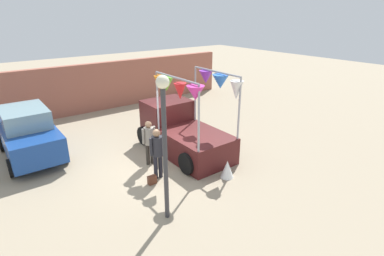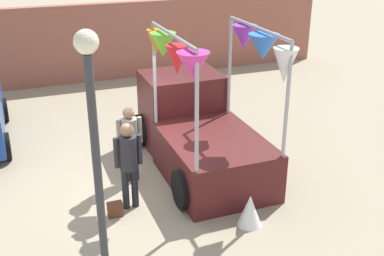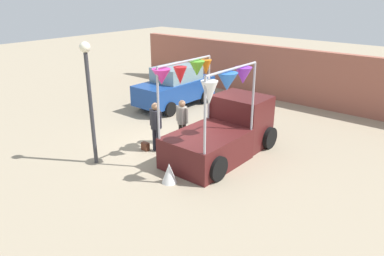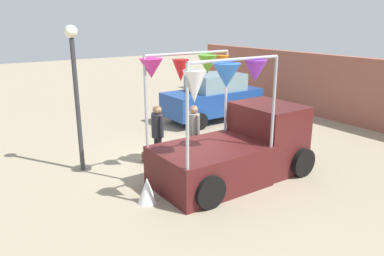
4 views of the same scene
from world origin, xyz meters
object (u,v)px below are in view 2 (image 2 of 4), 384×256
handbag (115,209)px  folded_kite_bundle_white (250,210)px  street_lamp (94,129)px  person_customer (128,158)px  person_vendor (130,137)px  vendor_truck (197,124)px

handbag → folded_kite_bundle_white: bearing=-27.4°
handbag → street_lamp: bearing=-106.7°
handbag → street_lamp: (-0.51, -1.69, 2.38)m
person_customer → folded_kite_bundle_white: 2.41m
person_vendor → handbag: (-0.63, -1.23, -0.85)m
handbag → person_customer: bearing=29.7°
street_lamp → vendor_truck: bearing=49.8°
person_vendor → folded_kite_bundle_white: bearing=-56.4°
vendor_truck → handbag: 2.83m
person_customer → folded_kite_bundle_white: person_customer is taller
handbag → street_lamp: street_lamp is taller
vendor_truck → person_vendor: 1.64m
person_vendor → person_customer: bearing=-105.1°
folded_kite_bundle_white → street_lamp: bearing=-168.5°
vendor_truck → person_vendor: vendor_truck is taller
vendor_truck → folded_kite_bundle_white: 2.76m
person_vendor → street_lamp: size_ratio=0.43×
person_vendor → street_lamp: bearing=-111.3°
folded_kite_bundle_white → vendor_truck: bearing=89.3°
street_lamp → folded_kite_bundle_white: bearing=11.5°
folded_kite_bundle_white → person_vendor: bearing=123.6°
street_lamp → folded_kite_bundle_white: size_ratio=6.41×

